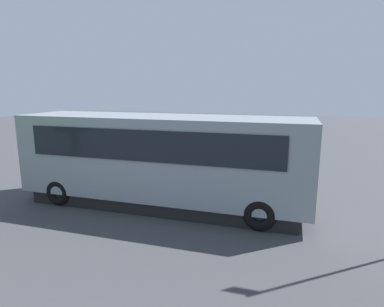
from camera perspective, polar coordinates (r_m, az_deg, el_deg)
ground_plane at (r=15.48m, az=7.61°, el=-4.40°), size 80.00×80.00×0.00m
tour_bus at (r=11.53m, az=-5.40°, el=-1.38°), size 10.26×2.60×3.25m
spectator_far_left at (r=13.72m, az=2.32°, el=-1.74°), size 0.58×0.34×1.79m
spectator_left at (r=13.81m, az=-1.33°, el=-1.97°), size 0.58×0.36×1.67m
spectator_centre at (r=14.39m, az=-4.49°, el=-1.30°), size 0.58×0.33×1.74m
parked_motorcycle_silver at (r=12.81m, az=9.78°, el=-5.57°), size 2.05×0.58×0.99m
stunt_motorcycle at (r=17.99m, az=0.65°, el=1.39°), size 1.82×0.75×1.93m
bay_line_a at (r=16.80m, az=19.66°, el=-3.70°), size 0.18×4.57×0.01m
bay_line_b at (r=16.86m, az=11.23°, el=-3.20°), size 0.17×3.95×0.01m
bay_line_c at (r=17.28m, az=3.04°, el=-2.64°), size 0.17×3.56×0.01m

